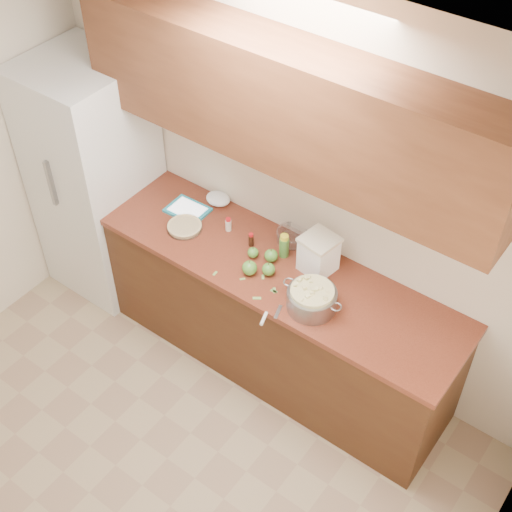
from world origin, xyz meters
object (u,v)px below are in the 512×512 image
Objects in this scene: pie at (185,227)px; flour_canister at (319,254)px; tablet at (188,210)px; colander at (312,299)px.

flour_canister is (0.88, 0.21, 0.11)m from pie.
flour_canister is at bearing 1.47° from tablet.
flour_canister is 0.99m from tablet.
tablet is (-0.98, -0.06, -0.12)m from flour_canister.
colander is at bearing -63.54° from flour_canister.
colander is 1.41× the size of tablet.
colander is at bearing -13.29° from tablet.
tablet is at bearing -176.50° from flour_canister.
flour_canister is at bearing 116.46° from colander.
colander reaches higher than pie.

